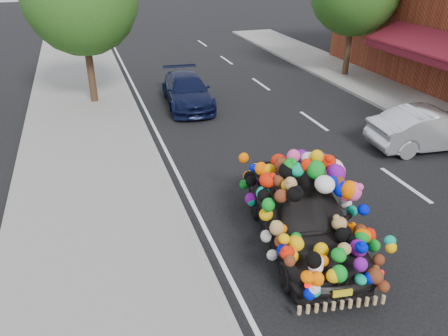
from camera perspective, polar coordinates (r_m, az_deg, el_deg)
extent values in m
plane|color=black|center=(10.69, 7.46, -5.10)|extent=(100.00, 100.00, 0.00)
cube|color=gray|center=(9.83, -16.15, -8.79)|extent=(4.00, 60.00, 0.12)
cube|color=gray|center=(9.99, -4.92, -7.04)|extent=(0.15, 60.00, 0.13)
cube|color=#5D111D|center=(19.33, 24.61, 14.84)|extent=(1.62, 5.20, 0.75)
cube|color=#5D111D|center=(18.92, 22.62, 13.73)|extent=(0.06, 5.20, 0.35)
cylinder|color=#332114|center=(18.12, -17.03, 12.16)|extent=(0.28, 0.28, 2.73)
cylinder|color=#332114|center=(22.20, 15.87, 14.75)|extent=(0.28, 0.28, 2.64)
imported|color=black|center=(9.19, 10.25, -5.98)|extent=(2.25, 4.31, 1.40)
cube|color=red|center=(7.42, 11.38, -14.48)|extent=(0.23, 0.09, 0.14)
cube|color=red|center=(7.85, 19.31, -13.05)|extent=(0.23, 0.09, 0.14)
cube|color=yellow|center=(7.81, 15.22, -15.50)|extent=(0.34, 0.09, 0.12)
imported|color=black|center=(17.40, -4.84, 10.01)|extent=(1.98, 4.21, 1.19)
imported|color=silver|center=(14.91, 25.59, 4.67)|extent=(4.02, 1.74, 1.29)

